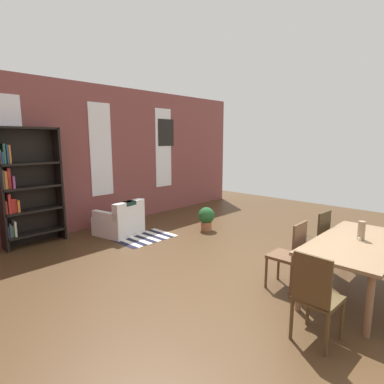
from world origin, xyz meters
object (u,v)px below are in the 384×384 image
Objects in this scene: dining_table at (358,247)px; bookshelf_tall at (26,187)px; dining_chair_far_right at (316,238)px; potted_plant_by_shelf at (206,217)px; dining_chair_head_left at (315,295)px; armchair_white at (120,222)px; dining_chair_far_left at (291,253)px; vase_on_table at (361,231)px.

dining_table is 5.64m from bookshelf_tall.
dining_chair_far_right is 1.81× the size of potted_plant_by_shelf.
dining_chair_head_left is at bearing -80.91° from bookshelf_tall.
dining_chair_far_left is at bearing -87.59° from armchair_white.
dining_chair_far_left is at bearing -116.92° from potted_plant_by_shelf.
vase_on_table is at bearing -115.18° from dining_chair_far_right.
potted_plant_by_shelf is at bearing 76.43° from vase_on_table.
bookshelf_tall is 1.92m from armchair_white.
bookshelf_tall is 4.29× the size of potted_plant_by_shelf.
dining_chair_far_left is 1.81× the size of potted_plant_by_shelf.
potted_plant_by_shelf is at bearing -31.20° from bookshelf_tall.
vase_on_table is 0.26× the size of dining_chair_far_right.
dining_chair_head_left is at bearing -158.54° from dining_chair_far_right.
dining_chair_head_left is 4.55m from armchair_white.
dining_chair_far_left is at bearing -68.89° from bookshelf_tall.
dining_chair_far_left is (-0.53, 0.70, -0.34)m from vase_on_table.
bookshelf_tall is at bearing 112.66° from dining_table.
vase_on_table is 1.48m from dining_chair_head_left.
bookshelf_tall reaches higher than dining_chair_head_left.
dining_chair_far_right is at bearing 58.45° from dining_table.
dining_chair_head_left reaches higher than potted_plant_by_shelf.
potted_plant_by_shelf is (0.80, 3.33, -0.56)m from vase_on_table.
armchair_white is 1.78× the size of potted_plant_by_shelf.
dining_chair_head_left is 0.42× the size of bookshelf_tall.
dining_table is at bearing -105.19° from potted_plant_by_shelf.
vase_on_table is at bearing -0.00° from dining_table.
dining_chair_head_left is 1.00× the size of dining_chair_far_right.
dining_chair_far_left is 3.80m from armchair_white.
dining_chair_head_left is at bearing 179.83° from dining_table.
potted_plant_by_shelf is at bearing 74.81° from dining_table.
armchair_white reaches higher than dining_table.
vase_on_table is 0.94m from dining_chair_far_left.
dining_chair_far_left is at bearing 37.50° from dining_chair_head_left.
vase_on_table is 0.84m from dining_chair_far_right.
vase_on_table reaches higher than dining_chair_far_left.
dining_chair_head_left and dining_chair_far_left have the same top height.
bookshelf_tall is at bearing 111.11° from dining_chair_far_left.
dining_chair_head_left is 1.81× the size of potted_plant_by_shelf.
potted_plant_by_shelf is (0.90, 3.33, -0.36)m from dining_table.
bookshelf_tall is at bearing 99.09° from dining_chair_head_left.
dining_chair_far_left is 0.42× the size of bookshelf_tall.
bookshelf_tall is at bearing 156.00° from armchair_white.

